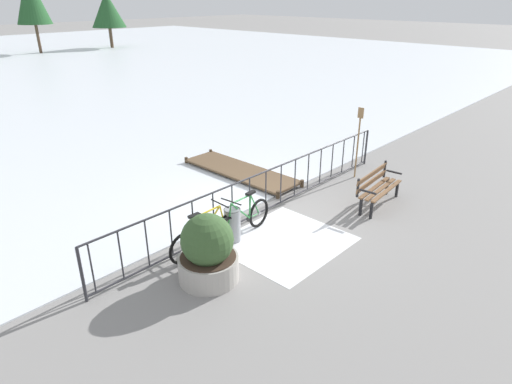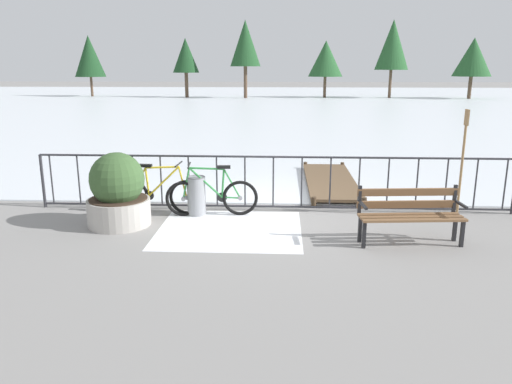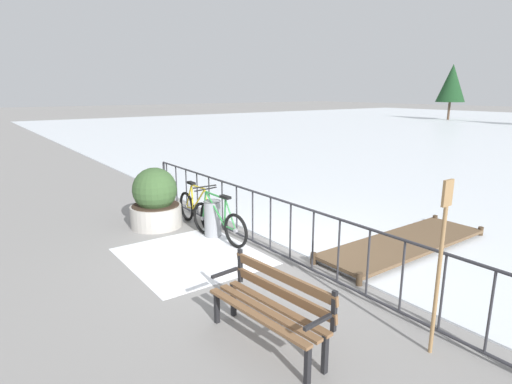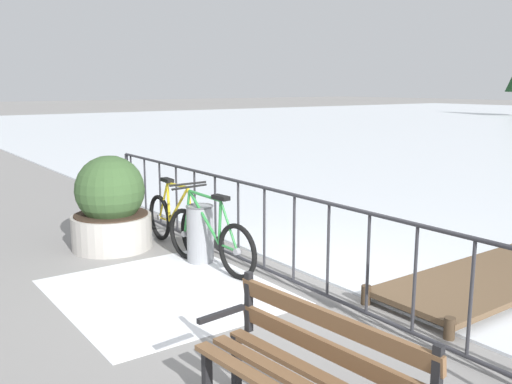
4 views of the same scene
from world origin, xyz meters
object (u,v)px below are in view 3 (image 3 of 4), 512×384
at_px(park_bench, 272,302).
at_px(planter_with_shrub, 155,200).
at_px(oar_upright, 440,257).
at_px(bicycle_near_railing, 197,210).
at_px(bicycle_second, 219,222).
at_px(trash_bin, 213,218).

relative_size(park_bench, planter_with_shrub, 1.27).
bearing_deg(oar_upright, planter_with_shrub, -173.67).
relative_size(bicycle_near_railing, bicycle_second, 1.00).
bearing_deg(planter_with_shrub, bicycle_second, 22.18).
xyz_separation_m(bicycle_near_railing, planter_with_shrub, (-0.53, -0.70, 0.21)).
xyz_separation_m(bicycle_second, trash_bin, (-0.30, 0.04, 0.00)).
bearing_deg(bicycle_near_railing, trash_bin, -2.33).
bearing_deg(park_bench, bicycle_near_railing, 162.61).
height_order(bicycle_near_railing, oar_upright, oar_upright).
height_order(bicycle_second, planter_with_shrub, planter_with_shrub).
relative_size(bicycle_second, park_bench, 1.04).
relative_size(park_bench, trash_bin, 2.23).
relative_size(trash_bin, oar_upright, 0.37).
xyz_separation_m(planter_with_shrub, trash_bin, (1.25, 0.67, -0.21)).
relative_size(planter_with_shrub, trash_bin, 1.75).
xyz_separation_m(bicycle_second, park_bench, (3.28, -1.27, 0.14)).
bearing_deg(park_bench, trash_bin, 159.82).
relative_size(bicycle_near_railing, park_bench, 1.05).
distance_m(bicycle_near_railing, park_bench, 4.50).
xyz_separation_m(trash_bin, oar_upright, (4.79, -0.00, 0.76)).
bearing_deg(trash_bin, bicycle_near_railing, 177.67).
bearing_deg(park_bench, oar_upright, 47.48).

